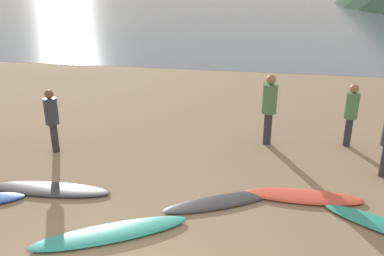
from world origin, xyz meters
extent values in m
cube|color=#8C7559|center=(0.00, 10.00, -0.10)|extent=(120.00, 120.00, 0.20)
ellipsoid|color=#333338|center=(-2.23, 3.13, 0.04)|extent=(2.58, 0.72, 0.08)
ellipsoid|color=teal|center=(-0.48, 1.92, 0.05)|extent=(2.64, 1.80, 0.10)
ellipsoid|color=#333338|center=(1.25, 3.26, 0.03)|extent=(2.27, 1.53, 0.07)
ellipsoid|color=#D84C38|center=(2.87, 3.73, 0.04)|extent=(2.31, 0.61, 0.08)
cylinder|color=#2D2D38|center=(-3.01, 4.95, 0.37)|extent=(0.18, 0.18, 0.73)
cylinder|color=#333842|center=(-3.01, 4.95, 1.05)|extent=(0.32, 0.32, 0.64)
sphere|color=brown|center=(-3.01, 4.95, 1.48)|extent=(0.21, 0.21, 0.21)
cylinder|color=#2D2D38|center=(4.12, 6.56, 0.38)|extent=(0.18, 0.18, 0.75)
cylinder|color=#4C7A4C|center=(4.12, 6.56, 1.08)|extent=(0.33, 0.33, 0.65)
sphere|color=#936B4C|center=(4.12, 6.56, 1.51)|extent=(0.21, 0.21, 0.21)
cylinder|color=#2D2D38|center=(2.11, 6.32, 0.42)|extent=(0.20, 0.20, 0.85)
cylinder|color=#4C7A4C|center=(2.11, 6.32, 1.21)|extent=(0.37, 0.37, 0.74)
sphere|color=#936B4C|center=(2.11, 6.32, 1.70)|extent=(0.24, 0.24, 0.24)
camera|label=1|loc=(1.91, -3.68, 4.34)|focal=38.89mm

